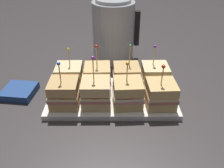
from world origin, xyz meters
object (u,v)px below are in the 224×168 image
object	(u,v)px
sandwich_back_far_right	(155,76)
sandwich_front_center_right	(128,93)
sandwich_front_center_left	(96,93)
kettle_steel	(113,30)
serving_platter	(112,97)
sandwich_front_far_left	(64,93)
sandwich_front_far_right	(161,94)
napkin_stack	(19,91)
sandwich_back_far_left	(69,77)
sandwich_back_center_left	(97,77)
sandwich_back_center_right	(126,77)

from	to	relation	value
sandwich_back_far_right	sandwich_front_center_right	bearing A→B (deg)	-134.18
sandwich_front_center_left	kettle_steel	world-z (taller)	kettle_steel
serving_platter	sandwich_front_center_left	distance (m)	0.08
sandwich_front_far_left	sandwich_front_far_right	xyz separation A→B (m)	(0.29, -0.00, -0.00)
serving_platter	napkin_stack	size ratio (longest dim) A/B	3.61
sandwich_back_far_left	kettle_steel	size ratio (longest dim) A/B	0.53
serving_platter	sandwich_back_center_left	bearing A→B (deg)	135.99
serving_platter	sandwich_front_far_left	distance (m)	0.16
sandwich_front_far_right	kettle_steel	distance (m)	0.40
sandwich_back_far_left	napkin_stack	bearing A→B (deg)	-173.99
sandwich_front_center_left	napkin_stack	xyz separation A→B (m)	(-0.26, 0.08, -0.05)
sandwich_back_far_right	sandwich_back_far_left	bearing A→B (deg)	-179.77
sandwich_front_center_left	serving_platter	bearing A→B (deg)	44.18
sandwich_front_center_left	sandwich_back_far_right	size ratio (longest dim) A/B	1.06
sandwich_back_far_left	sandwich_back_center_right	bearing A→B (deg)	-0.51
sandwich_back_center_left	sandwich_front_center_left	bearing A→B (deg)	-90.10
sandwich_front_center_right	sandwich_back_center_right	size ratio (longest dim) A/B	0.92
sandwich_back_far_left	napkin_stack	distance (m)	0.18
sandwich_back_far_right	kettle_steel	world-z (taller)	kettle_steel
serving_platter	sandwich_front_center_left	bearing A→B (deg)	-135.82
sandwich_back_center_left	sandwich_back_center_right	xyz separation A→B (m)	(0.10, 0.00, -0.00)
sandwich_front_far_left	kettle_steel	xyz separation A→B (m)	(0.15, 0.37, 0.06)
sandwich_front_center_left	sandwich_back_far_right	xyz separation A→B (m)	(0.19, 0.10, -0.00)
serving_platter	sandwich_front_center_right	distance (m)	0.08
sandwich_back_center_left	napkin_stack	size ratio (longest dim) A/B	1.38
sandwich_front_far_left	sandwich_back_center_left	xyz separation A→B (m)	(0.09, 0.09, 0.00)
sandwich_front_center_right	sandwich_front_far_right	distance (m)	0.10
sandwich_front_far_left	sandwich_front_center_right	bearing A→B (deg)	-0.04
sandwich_front_far_left	sandwich_front_center_right	distance (m)	0.19
serving_platter	sandwich_back_center_right	bearing A→B (deg)	44.32
sandwich_front_far_right	sandwich_back_far_right	bearing A→B (deg)	91.78
sandwich_back_far_left	sandwich_back_center_right	xyz separation A→B (m)	(0.19, -0.00, 0.00)
sandwich_front_center_right	sandwich_back_far_left	size ratio (longest dim) A/B	1.00
sandwich_front_far_right	sandwich_back_center_right	distance (m)	0.14
sandwich_front_center_left	sandwich_back_center_right	world-z (taller)	sandwich_front_center_left
sandwich_back_center_left	sandwich_back_far_right	distance (m)	0.19
sandwich_front_center_right	sandwich_back_center_left	world-z (taller)	sandwich_back_center_left
sandwich_front_center_left	napkin_stack	bearing A→B (deg)	163.63
sandwich_back_center_left	kettle_steel	xyz separation A→B (m)	(0.05, 0.27, 0.06)
sandwich_back_far_left	napkin_stack	size ratio (longest dim) A/B	1.26
sandwich_back_far_left	kettle_steel	bearing A→B (deg)	61.32
kettle_steel	napkin_stack	xyz separation A→B (m)	(-0.32, -0.29, -0.11)
sandwich_back_far_left	sandwich_back_center_left	bearing A→B (deg)	-1.13
sandwich_back_center_left	napkin_stack	world-z (taller)	sandwich_back_center_left
sandwich_back_center_right	kettle_steel	world-z (taller)	kettle_steel
serving_platter	sandwich_front_far_left	size ratio (longest dim) A/B	2.78
sandwich_front_center_right	sandwich_back_center_right	bearing A→B (deg)	89.58
sandwich_back_center_right	napkin_stack	size ratio (longest dim) A/B	1.36
sandwich_back_center_left	sandwich_back_far_right	xyz separation A→B (m)	(0.19, 0.00, -0.00)
sandwich_front_center_left	sandwich_back_center_right	bearing A→B (deg)	44.25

